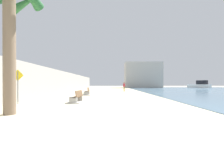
# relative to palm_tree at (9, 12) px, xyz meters

# --- Properties ---
(ground_plane) EXTENTS (120.00, 120.00, 0.00)m
(ground_plane) POSITION_rel_palm_tree_xyz_m (4.74, 19.33, -5.14)
(ground_plane) COLOR beige
(seawall) EXTENTS (0.80, 64.00, 3.44)m
(seawall) POSITION_rel_palm_tree_xyz_m (-2.76, 19.33, -3.42)
(seawall) COLOR #ADAAA3
(seawall) RESTS_ON ground
(palm_tree) EXTENTS (3.26, 3.30, 7.14)m
(palm_tree) POSITION_rel_palm_tree_xyz_m (0.00, 0.00, 0.00)
(palm_tree) COLOR #7A6651
(palm_tree) RESTS_ON ground
(bench_near) EXTENTS (1.36, 2.22, 0.98)m
(bench_near) POSITION_rel_palm_tree_xyz_m (2.35, 5.11, -4.91)
(bench_near) COLOR #ADAAA3
(bench_near) RESTS_ON ground
(bench_far) EXTENTS (1.14, 2.12, 0.98)m
(bench_far) POSITION_rel_palm_tree_xyz_m (2.02, 13.44, -4.91)
(bench_far) COLOR #ADAAA3
(bench_far) RESTS_ON ground
(person_walking) EXTENTS (0.42, 0.38, 1.76)m
(person_walking) POSITION_rel_palm_tree_xyz_m (7.68, 22.51, -4.11)
(person_walking) COLOR gold
(person_walking) RESTS_ON ground
(boat_outer) EXTENTS (4.89, 7.54, 2.39)m
(boat_outer) POSITION_rel_palm_tree_xyz_m (34.01, 45.05, -4.24)
(boat_outer) COLOR white
(boat_outer) RESTS_ON water_bay
(pedestrian_sign) EXTENTS (0.85, 0.08, 2.58)m
(pedestrian_sign) POSITION_rel_palm_tree_xyz_m (-1.79, 4.02, -3.54)
(pedestrian_sign) COLOR slate
(pedestrian_sign) RESTS_ON ground
(harbor_building) EXTENTS (12.00, 6.00, 8.41)m
(harbor_building) POSITION_rel_palm_tree_xyz_m (16.07, 47.33, -0.94)
(harbor_building) COLOR #ADAAA3
(harbor_building) RESTS_ON ground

